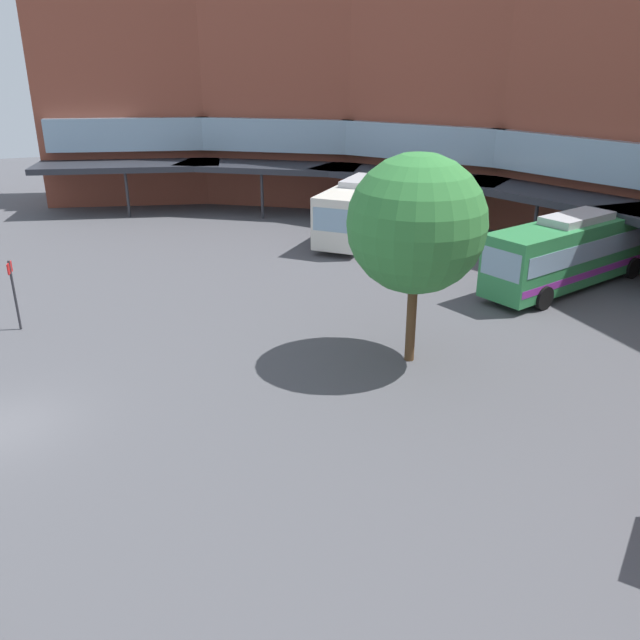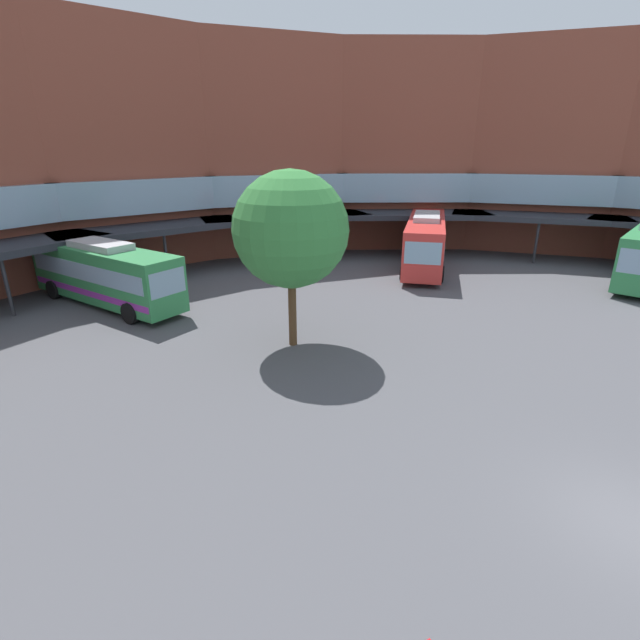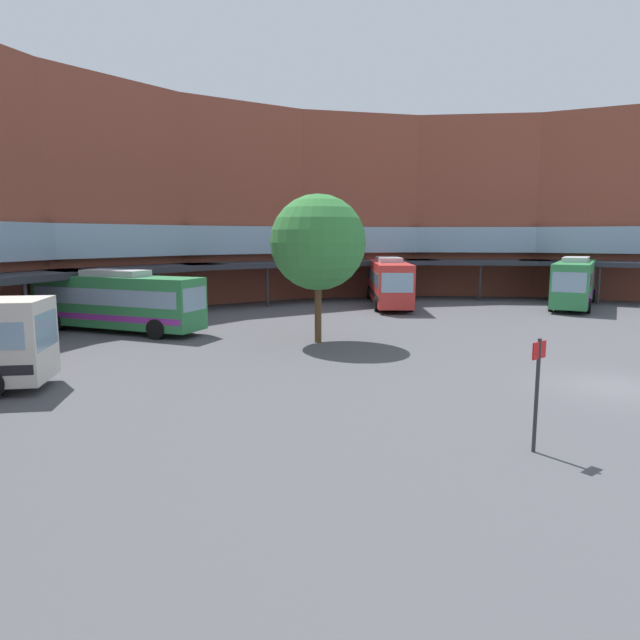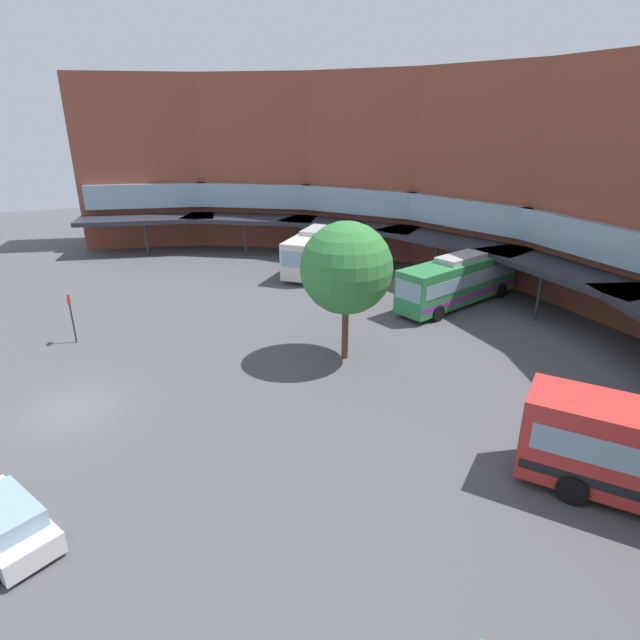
{
  "view_description": "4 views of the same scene",
  "coord_description": "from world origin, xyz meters",
  "px_view_note": "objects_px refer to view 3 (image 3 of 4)",
  "views": [
    {
      "loc": [
        20.08,
        3.0,
        10.85
      ],
      "look_at": [
        -1.48,
        11.06,
        1.45
      ],
      "focal_mm": 37.21,
      "sensor_mm": 36.0,
      "label": 1
    },
    {
      "loc": [
        -11.57,
        -2.15,
        8.6
      ],
      "look_at": [
        -0.09,
        11.93,
        1.84
      ],
      "focal_mm": 26.56,
      "sensor_mm": 36.0,
      "label": 2
    },
    {
      "loc": [
        -22.5,
        -4.1,
        5.54
      ],
      "look_at": [
        0.48,
        14.27,
        1.12
      ],
      "focal_mm": 31.3,
      "sensor_mm": 36.0,
      "label": 3
    },
    {
      "loc": [
        23.86,
        2.28,
        12.88
      ],
      "look_at": [
        -2.85,
        13.83,
        1.25
      ],
      "focal_mm": 29.29,
      "sensor_mm": 36.0,
      "label": 4
    }
  ],
  "objects_px": {
    "bus_3": "(117,301)",
    "plaza_tree": "(318,243)",
    "stop_sign_post": "(537,384)",
    "bus_1": "(575,282)",
    "bus_2": "(388,281)"
  },
  "relations": [
    {
      "from": "bus_3",
      "to": "stop_sign_post",
      "type": "height_order",
      "value": "bus_3"
    },
    {
      "from": "bus_3",
      "to": "plaza_tree",
      "type": "distance_m",
      "value": 12.68
    },
    {
      "from": "bus_1",
      "to": "bus_2",
      "type": "height_order",
      "value": "bus_1"
    },
    {
      "from": "plaza_tree",
      "to": "stop_sign_post",
      "type": "relative_size",
      "value": 2.57
    },
    {
      "from": "plaza_tree",
      "to": "stop_sign_post",
      "type": "bearing_deg",
      "value": -120.92
    },
    {
      "from": "bus_3",
      "to": "plaza_tree",
      "type": "relative_size",
      "value": 1.44
    },
    {
      "from": "bus_2",
      "to": "plaza_tree",
      "type": "distance_m",
      "value": 17.63
    },
    {
      "from": "plaza_tree",
      "to": "bus_1",
      "type": "bearing_deg",
      "value": -14.61
    },
    {
      "from": "bus_2",
      "to": "bus_1",
      "type": "bearing_deg",
      "value": 86.45
    },
    {
      "from": "bus_2",
      "to": "plaza_tree",
      "type": "height_order",
      "value": "plaza_tree"
    },
    {
      "from": "plaza_tree",
      "to": "stop_sign_post",
      "type": "height_order",
      "value": "plaza_tree"
    },
    {
      "from": "plaza_tree",
      "to": "stop_sign_post",
      "type": "xyz_separation_m",
      "value": [
        -8.32,
        -13.88,
        -3.41
      ]
    },
    {
      "from": "bus_1",
      "to": "bus_2",
      "type": "bearing_deg",
      "value": -66.7
    },
    {
      "from": "bus_3",
      "to": "bus_2",
      "type": "bearing_deg",
      "value": 59.06
    },
    {
      "from": "plaza_tree",
      "to": "bus_2",
      "type": "bearing_deg",
      "value": 19.51
    }
  ]
}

